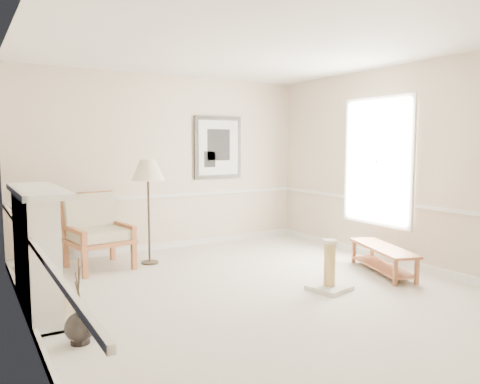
% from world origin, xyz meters
% --- Properties ---
extents(ground, '(5.50, 5.50, 0.00)m').
position_xyz_m(ground, '(0.00, 0.00, 0.00)').
color(ground, silver).
rests_on(ground, ground).
extents(room, '(5.04, 5.54, 2.92)m').
position_xyz_m(room, '(0.14, 0.08, 1.87)').
color(room, beige).
rests_on(room, ground).
extents(fireplace, '(0.64, 1.64, 1.31)m').
position_xyz_m(fireplace, '(-2.34, 0.60, 0.64)').
color(fireplace, white).
rests_on(fireplace, ground).
extents(floor_vase, '(0.27, 0.27, 0.78)m').
position_xyz_m(floor_vase, '(-2.15, -0.46, 0.14)').
color(floor_vase, black).
rests_on(floor_vase, ground).
extents(armchair, '(0.92, 0.97, 1.07)m').
position_xyz_m(armchair, '(-1.37, 2.11, 0.57)').
color(armchair, brown).
rests_on(armchair, ground).
extents(floor_lamp, '(0.56, 0.56, 1.54)m').
position_xyz_m(floor_lamp, '(-0.64, 1.91, 1.34)').
color(floor_lamp, black).
rests_on(floor_lamp, ground).
extents(bench, '(0.79, 1.34, 0.37)m').
position_xyz_m(bench, '(1.92, -0.23, 0.25)').
color(bench, brown).
rests_on(bench, ground).
extents(scratching_post, '(0.51, 0.51, 0.62)m').
position_xyz_m(scratching_post, '(0.78, -0.43, 0.19)').
color(scratching_post, white).
rests_on(scratching_post, ground).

